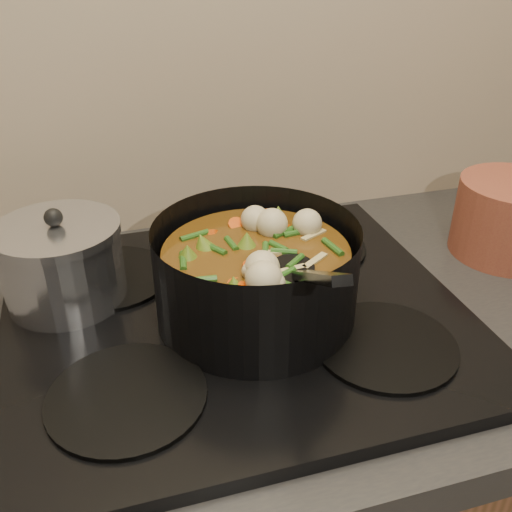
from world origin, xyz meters
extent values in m
cube|color=black|center=(0.00, 1.93, 0.89)|extent=(2.64, 0.64, 0.05)
cube|color=black|center=(0.00, 1.93, 0.92)|extent=(0.62, 0.54, 0.02)
cylinder|color=black|center=(-0.16, 1.80, 0.93)|extent=(0.18, 0.18, 0.01)
cylinder|color=black|center=(0.16, 1.80, 0.93)|extent=(0.18, 0.18, 0.01)
cylinder|color=black|center=(-0.16, 2.06, 0.93)|extent=(0.18, 0.18, 0.01)
cylinder|color=black|center=(0.16, 2.06, 0.93)|extent=(0.18, 0.18, 0.01)
cylinder|color=black|center=(0.02, 1.91, 1.00)|extent=(0.34, 0.34, 0.13)
cylinder|color=black|center=(0.02, 1.91, 0.93)|extent=(0.26, 0.26, 0.01)
cylinder|color=#603610|center=(0.02, 1.91, 0.99)|extent=(0.24, 0.24, 0.09)
cylinder|color=#E6490A|center=(0.06, 1.91, 1.03)|extent=(0.02, 0.03, 0.02)
cylinder|color=#E6490A|center=(0.06, 1.96, 1.03)|extent=(0.04, 0.03, 0.02)
cylinder|color=#E6490A|center=(0.00, 2.00, 1.03)|extent=(0.04, 0.04, 0.02)
cylinder|color=#E6490A|center=(-0.02, 1.93, 1.03)|extent=(0.03, 0.03, 0.02)
cylinder|color=#E6490A|center=(-0.04, 1.87, 1.03)|extent=(0.03, 0.03, 0.02)
cylinder|color=#E6490A|center=(0.02, 1.88, 1.03)|extent=(0.04, 0.04, 0.02)
cylinder|color=#E6490A|center=(0.07, 1.87, 1.03)|extent=(0.03, 0.03, 0.02)
cylinder|color=#E6490A|center=(0.11, 1.94, 1.03)|extent=(0.03, 0.03, 0.02)
cylinder|color=#E6490A|center=(0.04, 1.96, 1.03)|extent=(0.04, 0.04, 0.02)
cylinder|color=#E6490A|center=(-0.02, 1.98, 1.03)|extent=(0.03, 0.04, 0.02)
cylinder|color=#E6490A|center=(-0.01, 1.91, 1.03)|extent=(0.03, 0.02, 0.02)
sphere|color=beige|center=(0.08, 1.91, 1.04)|extent=(0.04, 0.04, 0.04)
sphere|color=beige|center=(0.02, 1.97, 1.04)|extent=(0.04, 0.04, 0.04)
sphere|color=beige|center=(-0.03, 1.91, 1.04)|extent=(0.04, 0.04, 0.04)
sphere|color=beige|center=(0.03, 1.86, 1.04)|extent=(0.04, 0.04, 0.04)
sphere|color=beige|center=(0.08, 1.92, 1.04)|extent=(0.04, 0.04, 0.04)
cone|color=olive|center=(-0.04, 1.87, 1.04)|extent=(0.04, 0.04, 0.03)
cone|color=olive|center=(0.05, 1.84, 1.04)|extent=(0.04, 0.04, 0.03)
cone|color=olive|center=(0.10, 1.92, 1.04)|extent=(0.04, 0.04, 0.03)
cone|color=olive|center=(0.04, 1.99, 1.04)|extent=(0.04, 0.04, 0.03)
cone|color=olive|center=(-0.04, 1.95, 1.04)|extent=(0.04, 0.04, 0.03)
cone|color=olive|center=(-0.03, 1.86, 1.04)|extent=(0.04, 0.04, 0.03)
cone|color=olive|center=(0.05, 1.84, 1.04)|extent=(0.04, 0.04, 0.03)
cylinder|color=#2C5D1B|center=(0.05, 1.94, 1.03)|extent=(0.01, 0.04, 0.01)
cylinder|color=#2C5D1B|center=(0.03, 2.00, 1.03)|extent=(0.03, 0.03, 0.01)
cylinder|color=#2C5D1B|center=(-0.02, 1.97, 1.03)|extent=(0.04, 0.02, 0.01)
cylinder|color=#2C5D1B|center=(-0.03, 1.92, 1.03)|extent=(0.02, 0.04, 0.01)
cylinder|color=#2C5D1B|center=(-0.01, 1.89, 1.03)|extent=(0.02, 0.04, 0.01)
cylinder|color=#2C5D1B|center=(0.01, 1.82, 1.03)|extent=(0.04, 0.02, 0.01)
cylinder|color=#2C5D1B|center=(0.07, 1.85, 1.03)|extent=(0.03, 0.03, 0.01)
cylinder|color=#2C5D1B|center=(0.08, 1.90, 1.03)|extent=(0.01, 0.04, 0.01)
cylinder|color=#2C5D1B|center=(0.06, 1.93, 1.03)|extent=(0.03, 0.03, 0.01)
cylinder|color=#2C5D1B|center=(0.04, 2.00, 1.03)|extent=(0.04, 0.02, 0.01)
cylinder|color=#2C5D1B|center=(-0.01, 1.98, 1.03)|extent=(0.02, 0.04, 0.01)
cylinder|color=#2C5D1B|center=(-0.03, 1.93, 1.03)|extent=(0.02, 0.04, 0.01)
cylinder|color=#2C5D1B|center=(-0.01, 1.89, 1.03)|extent=(0.04, 0.02, 0.01)
cylinder|color=#2C5D1B|center=(0.00, 1.83, 1.03)|extent=(0.03, 0.03, 0.01)
cylinder|color=#2C5D1B|center=(0.06, 1.85, 1.03)|extent=(0.01, 0.04, 0.01)
cylinder|color=#2C5D1B|center=(0.08, 1.89, 1.03)|extent=(0.03, 0.03, 0.01)
cube|color=tan|center=(-0.04, 1.91, 1.03)|extent=(0.04, 0.01, 0.00)
cube|color=tan|center=(0.03, 1.85, 1.03)|extent=(0.02, 0.04, 0.00)
cube|color=tan|center=(0.09, 1.93, 1.03)|extent=(0.04, 0.03, 0.00)
cube|color=tan|center=(0.01, 1.98, 1.03)|extent=(0.03, 0.03, 0.00)
cube|color=tan|center=(-0.04, 1.89, 1.03)|extent=(0.03, 0.04, 0.00)
ellipsoid|color=black|center=(0.05, 1.85, 1.03)|extent=(0.09, 0.09, 0.01)
cube|color=black|center=(0.05, 1.76, 1.08)|extent=(0.04, 0.16, 0.10)
cylinder|color=silver|center=(-0.22, 2.03, 0.98)|extent=(0.16, 0.16, 0.10)
cylinder|color=silver|center=(-0.22, 2.03, 1.04)|extent=(0.17, 0.17, 0.01)
sphere|color=black|center=(-0.22, 2.03, 1.06)|extent=(0.02, 0.02, 0.02)
cylinder|color=brown|center=(0.48, 1.99, 0.97)|extent=(0.22, 0.22, 0.13)
camera|label=1|loc=(-0.15, 1.31, 1.39)|focal=40.00mm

